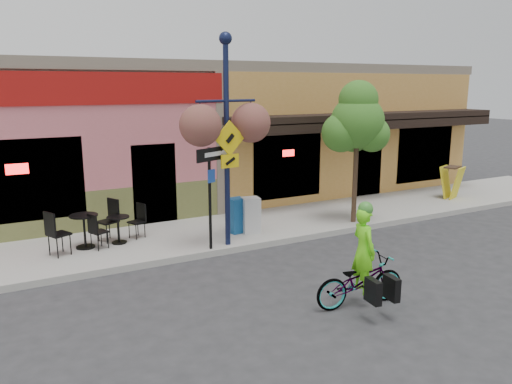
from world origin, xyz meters
TOP-DOWN VIEW (x-y plane):
  - ground at (0.00, 0.00)m, footprint 90.00×90.00m
  - sidewalk at (0.00, 2.00)m, footprint 24.00×3.00m
  - curb at (0.00, 0.55)m, footprint 24.00×0.12m
  - building at (0.00, 7.50)m, footprint 18.20×8.20m
  - bicycle at (-1.28, -3.06)m, footprint 1.78×0.79m
  - cyclist_rider at (-1.23, -3.06)m, footprint 0.43×0.59m
  - lamp_post at (-2.07, 0.76)m, footprint 1.61×0.81m
  - one_way_sign at (-2.55, 0.65)m, footprint 0.90×0.55m
  - cafe_set_left at (-4.31, 2.07)m, footprint 1.59×1.22m
  - cafe_set_right at (-5.08, 2.08)m, footprint 1.91×1.49m
  - newspaper_box_blue at (-1.45, 1.55)m, footprint 0.45×0.41m
  - newspaper_box_grey at (-1.15, 1.35)m, footprint 0.49×0.45m
  - street_tree at (1.82, 0.95)m, footprint 1.70×1.70m
  - sandwich_board at (6.58, 1.53)m, footprint 0.78×0.68m

SIDE VIEW (x-z plane):
  - ground at x=0.00m, z-range 0.00..0.00m
  - sidewalk at x=0.00m, z-range 0.00..0.15m
  - curb at x=0.00m, z-range 0.00..0.15m
  - bicycle at x=-1.28m, z-range 0.00..0.91m
  - cafe_set_left at x=-4.31m, z-range 0.15..1.00m
  - newspaper_box_blue at x=-1.45m, z-range 0.15..1.04m
  - newspaper_box_grey at x=-1.15m, z-range 0.15..1.06m
  - cafe_set_right at x=-5.08m, z-range 0.15..1.17m
  - sandwich_board at x=6.58m, z-range 0.15..1.22m
  - cyclist_rider at x=-1.23m, z-range 0.00..1.53m
  - one_way_sign at x=-2.55m, z-range 0.15..2.49m
  - street_tree at x=1.82m, z-range 0.15..4.01m
  - building at x=0.00m, z-range 0.00..4.50m
  - lamp_post at x=-2.07m, z-range 0.15..4.98m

